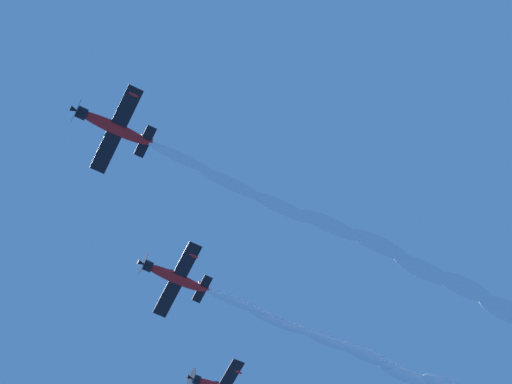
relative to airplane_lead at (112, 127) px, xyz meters
The scene contains 4 objects.
airplane_lead is the anchor object (origin of this frame).
airplane_left_wingman 18.35m from the airplane_lead, 30.18° to the left, with size 8.17×8.90×2.98m.
smoke_trail_lead 32.57m from the airplane_lead, 16.58° to the right, with size 45.14×14.48×2.41m.
smoke_trail_left_wingman 47.00m from the airplane_lead, ahead, with size 44.53×14.79×2.35m.
Camera 1 is at (-8.46, -35.00, 1.86)m, focal length 53.16 mm.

